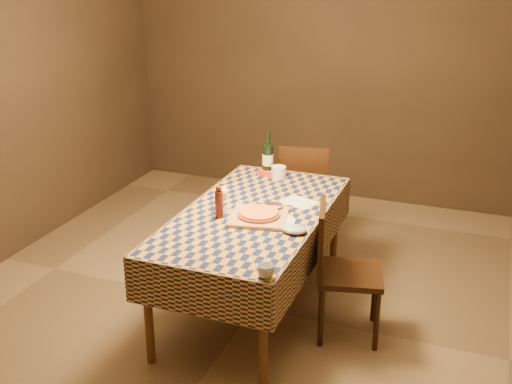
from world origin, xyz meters
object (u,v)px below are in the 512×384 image
at_px(cutting_board, 259,217).
at_px(chair_right, 338,264).
at_px(bowl, 273,208).
at_px(wine_bottle, 268,159).
at_px(dining_table, 253,222).
at_px(white_plate, 274,221).
at_px(pizza, 259,214).
at_px(chair_far, 305,189).

height_order(cutting_board, chair_right, chair_right).
xyz_separation_m(bowl, wine_bottle, (-0.30, 0.71, 0.11)).
xyz_separation_m(dining_table, chair_right, (0.63, -0.08, -0.17)).
height_order(dining_table, white_plate, white_plate).
height_order(pizza, bowl, pizza).
distance_m(wine_bottle, chair_far, 0.59).
xyz_separation_m(bowl, chair_right, (0.51, -0.15, -0.27)).
xyz_separation_m(wine_bottle, chair_far, (0.19, 0.41, -0.38)).
distance_m(bowl, wine_bottle, 0.77).
bearing_deg(dining_table, cutting_board, -51.99).
distance_m(pizza, chair_far, 1.32).
distance_m(bowl, chair_far, 1.15).
relative_size(bowl, chair_far, 0.14).
relative_size(dining_table, chair_right, 1.98).
xyz_separation_m(cutting_board, chair_right, (0.55, 0.02, -0.26)).
distance_m(bowl, white_plate, 0.20).
relative_size(bowl, wine_bottle, 0.36).
bearing_deg(cutting_board, wine_bottle, 106.08).
height_order(dining_table, cutting_board, cutting_board).
bearing_deg(pizza, cutting_board, 180.00).
relative_size(pizza, white_plate, 1.31).
height_order(cutting_board, bowl, bowl).
height_order(cutting_board, wine_bottle, wine_bottle).
bearing_deg(bowl, chair_right, -16.41).
relative_size(cutting_board, chair_far, 0.40).
distance_m(cutting_board, wine_bottle, 0.92).
bearing_deg(pizza, chair_far, 92.62).
height_order(dining_table, pizza, pizza).
bearing_deg(chair_right, bowl, 163.59).
height_order(pizza, wine_bottle, wine_bottle).
height_order(chair_far, chair_right, same).
relative_size(white_plate, chair_far, 0.31).
bearing_deg(wine_bottle, dining_table, -77.20).
relative_size(pizza, chair_far, 0.40).
bearing_deg(wine_bottle, cutting_board, -73.92).
height_order(pizza, chair_right, chair_right).
bearing_deg(white_plate, chair_right, 5.20).
distance_m(wine_bottle, white_plate, 0.98).
distance_m(cutting_board, pizza, 0.03).
bearing_deg(bowl, pizza, -105.06).
xyz_separation_m(cutting_board, bowl, (0.05, 0.17, 0.01)).
relative_size(cutting_board, bowl, 2.94).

